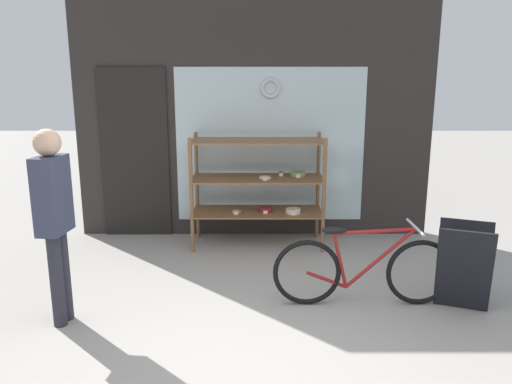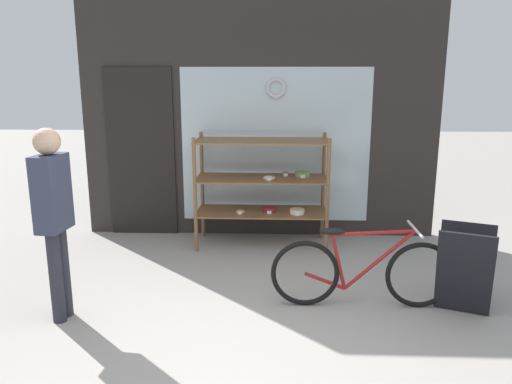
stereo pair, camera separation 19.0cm
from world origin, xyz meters
The scene contains 6 objects.
ground_plane centered at (0.00, 0.00, 0.00)m, with size 30.00×30.00×0.00m, color gray.
storefront_facade centered at (-0.05, 2.99, 1.59)m, with size 4.40×0.13×3.29m.
display_case centered at (0.07, 2.56, 0.78)m, with size 1.55×0.60×1.33m.
bicycle centered at (0.97, 0.93, 0.33)m, with size 1.61×0.46×0.74m.
sandwich_board centered at (1.83, 0.86, 0.39)m, with size 0.56×0.52×0.76m.
pedestrian centered at (-1.58, 0.60, 0.94)m, with size 0.21×0.34×1.61m.
Camera 2 is at (0.21, -3.20, 2.02)m, focal length 35.00 mm.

